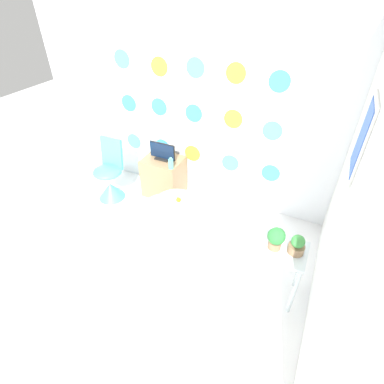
% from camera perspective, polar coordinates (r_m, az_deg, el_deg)
% --- Properties ---
extents(ground_plane, '(12.00, 12.00, 0.00)m').
position_cam_1_polar(ground_plane, '(3.21, -14.16, -17.37)').
color(ground_plane, white).
extents(wall_back_dotted, '(4.49, 0.05, 2.60)m').
position_cam_1_polar(wall_back_dotted, '(3.71, 0.69, 17.00)').
color(wall_back_dotted, white).
rests_on(wall_back_dotted, ground_plane).
extents(wall_right, '(0.06, 2.84, 2.60)m').
position_cam_1_polar(wall_right, '(2.58, 28.75, 3.08)').
color(wall_right, silver).
rests_on(wall_right, ground_plane).
extents(rug, '(1.04, 0.83, 0.01)m').
position_cam_1_polar(rug, '(3.62, -3.69, -8.04)').
color(rug, silver).
rests_on(rug, ground_plane).
extents(bathtub, '(0.91, 0.58, 0.48)m').
position_cam_1_polar(bathtub, '(3.49, -2.96, -4.70)').
color(bathtub, white).
rests_on(bathtub, ground_plane).
extents(rubber_duck, '(0.06, 0.06, 0.07)m').
position_cam_1_polar(rubber_duck, '(3.29, -2.61, -1.44)').
color(rubber_duck, yellow).
rests_on(rubber_duck, bathtub).
extents(chair, '(0.38, 0.38, 0.84)m').
position_cam_1_polar(chair, '(4.17, -15.36, 2.13)').
color(chair, '#4CC6DB').
rests_on(chair, ground_plane).
extents(tv_cabinet, '(0.51, 0.41, 0.55)m').
position_cam_1_polar(tv_cabinet, '(4.11, -5.38, 2.97)').
color(tv_cabinet, '#8E704C').
rests_on(tv_cabinet, ground_plane).
extents(tv, '(0.36, 0.12, 0.23)m').
position_cam_1_polar(tv, '(3.92, -5.67, 7.55)').
color(tv, black).
rests_on(tv, tv_cabinet).
extents(vase, '(0.06, 0.06, 0.15)m').
position_cam_1_polar(vase, '(3.73, -4.05, 5.40)').
color(vase, '#51B2AD').
rests_on(vase, tv_cabinet).
extents(side_table, '(0.39, 0.36, 0.60)m').
position_cam_1_polar(side_table, '(2.85, 16.71, -12.24)').
color(side_table, silver).
rests_on(side_table, ground_plane).
extents(potted_plant_left, '(0.15, 0.15, 0.21)m').
position_cam_1_polar(potted_plant_left, '(2.67, 15.73, -8.41)').
color(potted_plant_left, '#8C6B4C').
rests_on(potted_plant_left, side_table).
extents(potted_plant_right, '(0.14, 0.14, 0.18)m').
position_cam_1_polar(potted_plant_right, '(2.71, 19.37, -9.53)').
color(potted_plant_right, '#8C6B4C').
rests_on(potted_plant_right, side_table).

